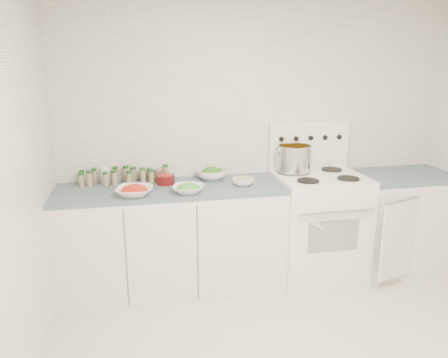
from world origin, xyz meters
TOP-DOWN VIEW (x-y plane):
  - room_walls at (0.00, 0.00)m, footprint 3.54×3.04m
  - counter_left at (-0.82, 1.19)m, footprint 1.85×0.62m
  - stove at (0.48, 1.19)m, footprint 0.76×0.70m
  - counter_right at (1.30, 1.19)m, footprint 0.89×0.75m
  - stock_pot at (0.29, 1.34)m, footprint 0.32×0.30m
  - bowl_tomato at (-1.11, 1.01)m, footprint 0.33×0.33m
  - bowl_snowpea at (-0.70, 1.00)m, footprint 0.29×0.29m
  - bowl_broccoli at (-0.44, 1.38)m, footprint 0.36×0.36m
  - bowl_zucchini at (-0.22, 1.14)m, footprint 0.19×0.19m
  - bowl_pepper at (-0.85, 1.30)m, footprint 0.15×0.15m
  - salt_canister at (-1.34, 1.41)m, footprint 0.10×0.10m
  - tin_can at (-0.91, 1.42)m, footprint 0.09×0.09m
  - spice_cluster at (-1.21, 1.40)m, footprint 0.74×0.15m

SIDE VIEW (x-z plane):
  - counter_right at x=1.30m, z-range 0.00..0.90m
  - counter_left at x=-0.82m, z-range 0.00..0.90m
  - stove at x=0.48m, z-range -0.18..1.18m
  - bowl_zucchini at x=-0.22m, z-range 0.90..0.97m
  - bowl_snowpea at x=-0.70m, z-range 0.89..0.97m
  - bowl_tomato at x=-1.11m, z-range 0.89..0.99m
  - bowl_pepper at x=-0.85m, z-range 0.90..0.99m
  - tin_can at x=-0.91m, z-range 0.90..1.00m
  - bowl_broccoli at x=-0.44m, z-range 0.90..1.00m
  - spice_cluster at x=-1.21m, z-range 0.89..1.03m
  - salt_canister at x=-1.34m, z-range 0.90..1.05m
  - stock_pot at x=0.29m, z-range 0.96..1.19m
  - room_walls at x=0.00m, z-range 0.30..2.82m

